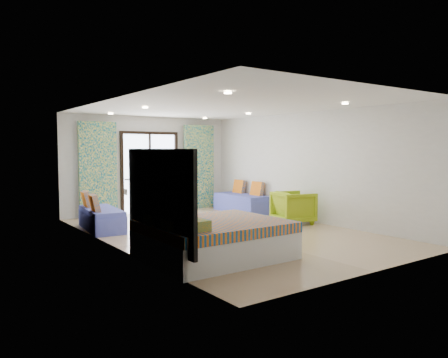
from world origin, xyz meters
TOP-DOWN VIEW (x-y plane):
  - floor at (0.00, 0.00)m, footprint 5.00×7.50m
  - ceiling at (0.00, 0.00)m, footprint 5.00×7.50m
  - wall_back at (0.00, 3.75)m, footprint 5.00×0.01m
  - wall_front at (0.00, -3.75)m, footprint 5.00×0.01m
  - wall_left at (-2.50, 0.00)m, footprint 0.01×7.50m
  - wall_right at (2.50, 0.00)m, footprint 0.01×7.50m
  - balcony_door at (0.00, 3.72)m, footprint 1.76×0.08m
  - balcony_rail at (0.00, 3.73)m, footprint 1.52×0.03m
  - curtain_left at (-1.55, 3.57)m, footprint 1.00×0.10m
  - curtain_right at (1.55, 3.57)m, footprint 1.00×0.10m
  - downlight_a at (-1.40, -2.00)m, footprint 0.12×0.12m
  - downlight_b at (1.40, -2.00)m, footprint 0.12×0.12m
  - downlight_c at (-1.40, 1.00)m, footprint 0.12×0.12m
  - downlight_d at (1.40, 1.00)m, footprint 0.12×0.12m
  - downlight_e at (-1.40, 3.00)m, footprint 0.12×0.12m
  - downlight_f at (1.40, 3.00)m, footprint 0.12×0.12m
  - headboard at (-2.46, -1.70)m, footprint 0.06×2.10m
  - switch_plate at (-2.47, -0.45)m, footprint 0.02×0.10m
  - bed at (-1.48, -1.70)m, footprint 2.23×1.82m
  - daybed_left at (-2.12, 1.83)m, footprint 0.85×1.78m
  - daybed_right at (2.12, 2.20)m, footprint 0.71×1.80m
  - coffee_table at (-0.27, 2.71)m, footprint 0.74×0.74m
  - vase at (-0.24, 2.77)m, footprint 0.20×0.21m
  - armchair at (1.93, -0.09)m, footprint 0.96×1.00m

SIDE VIEW (x-z plane):
  - floor at x=0.00m, z-range -0.01..0.01m
  - daybed_left at x=-2.12m, z-range -0.16..0.69m
  - daybed_right at x=2.12m, z-range -0.17..0.72m
  - bed at x=-1.48m, z-range -0.06..0.71m
  - coffee_table at x=-0.27m, z-range 0.01..0.71m
  - armchair at x=1.93m, z-range 0.00..0.86m
  - vase at x=-0.24m, z-range 0.40..0.57m
  - balcony_rail at x=0.00m, z-range 0.93..0.97m
  - headboard at x=-2.46m, z-range 0.30..1.80m
  - switch_plate at x=-2.47m, z-range 1.00..1.10m
  - curtain_left at x=-1.55m, z-range 0.00..2.50m
  - curtain_right at x=1.55m, z-range 0.00..2.50m
  - balcony_door at x=0.00m, z-range 0.12..2.40m
  - wall_back at x=0.00m, z-range 0.00..2.70m
  - wall_front at x=0.00m, z-range 0.00..2.70m
  - wall_left at x=-2.50m, z-range 0.00..2.70m
  - wall_right at x=2.50m, z-range 0.00..2.70m
  - downlight_a at x=-1.40m, z-range 2.66..2.68m
  - downlight_b at x=1.40m, z-range 2.66..2.68m
  - downlight_c at x=-1.40m, z-range 2.66..2.68m
  - downlight_d at x=1.40m, z-range 2.66..2.68m
  - downlight_e at x=-1.40m, z-range 2.66..2.68m
  - downlight_f at x=1.40m, z-range 2.66..2.68m
  - ceiling at x=0.00m, z-range 2.70..2.71m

